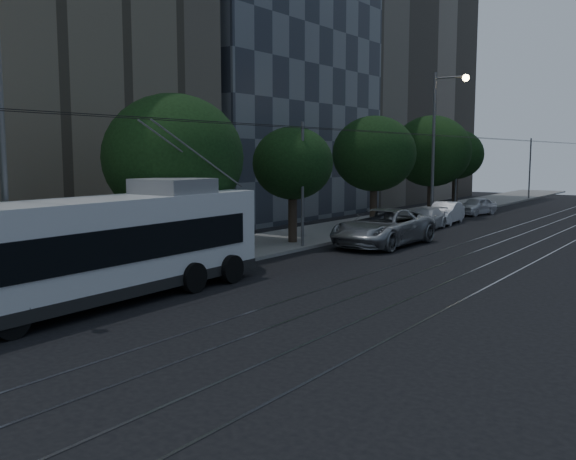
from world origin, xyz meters
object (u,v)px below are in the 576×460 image
(trolleybus, at_px, (107,247))
(streetlamp_far, at_px, (440,132))
(pickup_silver, at_px, (383,227))
(car_white_b, at_px, (425,219))
(car_white_a, at_px, (384,227))
(car_white_c, at_px, (445,213))
(streetlamp_near, at_px, (9,113))
(car_white_d, at_px, (476,206))

(trolleybus, relative_size, streetlamp_far, 1.27)
(trolleybus, xyz_separation_m, pickup_silver, (1.40, 15.75, -0.79))
(trolleybus, distance_m, streetlamp_far, 28.23)
(car_white_b, bearing_deg, car_white_a, -95.83)
(streetlamp_far, bearing_deg, trolleybus, -88.56)
(car_white_b, xyz_separation_m, car_white_c, (-0.19, 3.74, 0.07))
(car_white_b, xyz_separation_m, streetlamp_far, (-1.09, 4.68, 5.28))
(trolleybus, height_order, streetlamp_near, streetlamp_near)
(pickup_silver, height_order, car_white_b, pickup_silver)
(car_white_a, xyz_separation_m, car_white_d, (-0.41, 15.88, 0.04))
(car_white_a, height_order, streetlamp_far, streetlamp_far)
(car_white_c, bearing_deg, trolleybus, -96.12)
(car_white_a, bearing_deg, car_white_b, 71.66)
(pickup_silver, relative_size, streetlamp_near, 0.70)
(pickup_silver, bearing_deg, car_white_c, 97.46)
(car_white_b, distance_m, car_white_c, 3.75)
(pickup_silver, bearing_deg, car_white_b, 99.05)
(car_white_a, bearing_deg, pickup_silver, -81.25)
(pickup_silver, distance_m, car_white_d, 18.32)
(car_white_d, relative_size, streetlamp_near, 0.42)
(streetlamp_near, bearing_deg, pickup_silver, 81.46)
(car_white_a, distance_m, car_white_d, 15.88)
(streetlamp_near, bearing_deg, car_white_d, 88.19)
(trolleybus, bearing_deg, car_white_d, 88.58)
(car_white_a, distance_m, car_white_b, 5.11)
(trolleybus, height_order, streetlamp_far, streetlamp_far)
(car_white_c, bearing_deg, car_white_a, -95.27)
(car_white_c, xyz_separation_m, streetlamp_far, (-0.89, 0.94, 5.21))
(car_white_b, height_order, car_white_c, car_white_c)
(trolleybus, distance_m, car_white_a, 18.15)
(trolleybus, bearing_deg, streetlamp_near, -122.02)
(car_white_d, height_order, streetlamp_near, streetlamp_near)
(trolleybus, distance_m, car_white_c, 26.99)
(pickup_silver, bearing_deg, car_white_a, 116.99)
(pickup_silver, distance_m, streetlamp_near, 18.77)
(car_white_a, height_order, streetlamp_near, streetlamp_near)
(car_white_b, relative_size, car_white_c, 1.02)
(car_white_a, relative_size, car_white_b, 0.84)
(car_white_b, bearing_deg, car_white_d, 88.43)
(trolleybus, relative_size, car_white_c, 2.91)
(car_white_b, bearing_deg, streetlamp_far, 98.64)
(car_white_b, bearing_deg, streetlamp_near, -98.19)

